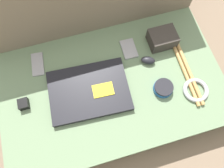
% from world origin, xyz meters
% --- Properties ---
extents(ground_plane, '(8.00, 8.00, 0.00)m').
position_xyz_m(ground_plane, '(0.00, 0.00, 0.00)').
color(ground_plane, '#7A6651').
extents(couch_seat, '(1.01, 0.61, 0.14)m').
position_xyz_m(couch_seat, '(0.00, 0.00, 0.07)').
color(couch_seat, slate).
rests_on(couch_seat, ground_plane).
extents(laptop, '(0.36, 0.27, 0.03)m').
position_xyz_m(laptop, '(-0.11, -0.00, 0.15)').
color(laptop, black).
rests_on(laptop, couch_seat).
extents(computer_mouse, '(0.08, 0.06, 0.03)m').
position_xyz_m(computer_mouse, '(0.19, 0.07, 0.15)').
color(computer_mouse, black).
rests_on(computer_mouse, couch_seat).
extents(speaker_puck, '(0.09, 0.09, 0.03)m').
position_xyz_m(speaker_puck, '(0.21, -0.08, 0.15)').
color(speaker_puck, '#1E569E').
rests_on(speaker_puck, couch_seat).
extents(phone_silver, '(0.06, 0.12, 0.01)m').
position_xyz_m(phone_silver, '(-0.30, 0.20, 0.14)').
color(phone_silver, '#99999E').
rests_on(phone_silver, couch_seat).
extents(phone_black, '(0.07, 0.10, 0.01)m').
position_xyz_m(phone_black, '(0.13, 0.15, 0.14)').
color(phone_black, '#99999E').
rests_on(phone_black, couch_seat).
extents(camera_pouch, '(0.12, 0.10, 0.07)m').
position_xyz_m(camera_pouch, '(0.29, 0.15, 0.17)').
color(camera_pouch, '#38332D').
rests_on(camera_pouch, couch_seat).
extents(charger_brick, '(0.04, 0.05, 0.03)m').
position_xyz_m(charger_brick, '(-0.39, 0.02, 0.15)').
color(charger_brick, black).
rests_on(charger_brick, couch_seat).
extents(cable_coil, '(0.11, 0.11, 0.02)m').
position_xyz_m(cable_coil, '(0.35, -0.13, 0.15)').
color(cable_coil, '#B2B2B7').
rests_on(cable_coil, couch_seat).
extents(drumstick_pair, '(0.05, 0.35, 0.02)m').
position_xyz_m(drumstick_pair, '(0.35, -0.02, 0.14)').
color(drumstick_pair, tan).
rests_on(drumstick_pair, couch_seat).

